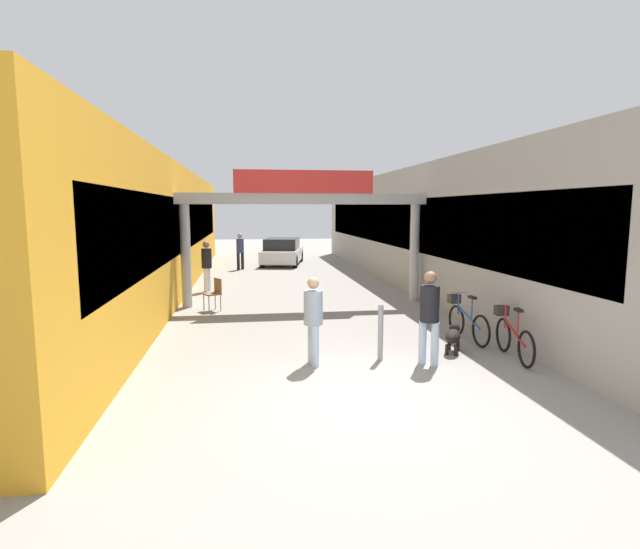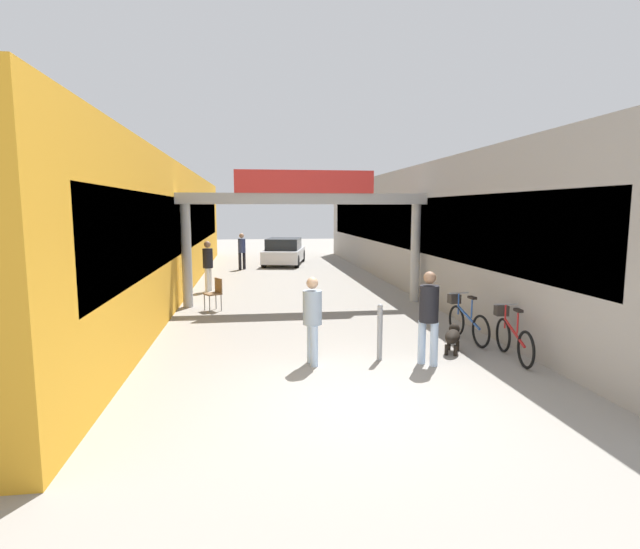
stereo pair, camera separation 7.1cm
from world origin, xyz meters
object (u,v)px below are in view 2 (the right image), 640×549
Objects in this scene: bicycle_red_nearest at (512,335)px; bicycle_blue_second at (466,320)px; pedestrian_carrying_crate at (208,263)px; pedestrian_elderly_walking at (242,249)px; bollard_post_metal at (380,332)px; pedestrian_with_dog at (429,312)px; cafe_chair_wood_nearer at (215,291)px; dog_on_leash at (453,336)px; parked_car_white at (284,252)px; pedestrian_companion at (312,315)px.

bicycle_blue_second is at bearing 102.58° from bicycle_red_nearest.
pedestrian_carrying_crate is at bearing 129.35° from bicycle_blue_second.
pedestrian_elderly_walking is 15.63m from bicycle_red_nearest.
bollard_post_metal is (2.75, -14.50, -0.42)m from pedestrian_elderly_walking.
bicycle_red_nearest is (1.69, 0.18, -0.53)m from pedestrian_with_dog.
bollard_post_metal reaches higher than cafe_chair_wood_nearer.
bicycle_blue_second is at bearing -35.54° from cafe_chair_wood_nearer.
pedestrian_with_dog is 2.29× the size of dog_on_leash.
pedestrian_carrying_crate is at bearing 117.41° from pedestrian_with_dog.
pedestrian_with_dog reaches higher than pedestrian_elderly_walking.
pedestrian_with_dog is 1.21m from dog_on_leash.
pedestrian_elderly_walking is at bearing -137.65° from parked_car_white.
bicycle_blue_second is at bearing -69.77° from pedestrian_elderly_walking.
bicycle_blue_second is (4.93, -13.37, -0.52)m from pedestrian_elderly_walking.
pedestrian_elderly_walking is at bearing 110.23° from bicycle_blue_second.
bicycle_red_nearest is at bearing 6.18° from pedestrian_with_dog.
pedestrian_companion is at bearing -68.28° from cafe_chair_wood_nearer.
bicycle_red_nearest is at bearing -54.01° from pedestrian_carrying_crate.
bollard_post_metal is 16.41m from parked_car_white.
bicycle_blue_second is at bearing -50.65° from pedestrian_carrying_crate.
bollard_post_metal is at bearing 175.06° from bicycle_red_nearest.
pedestrian_companion is 5.57m from cafe_chair_wood_nearer.
pedestrian_companion is at bearing -160.16° from bicycle_blue_second.
parked_car_white reaches higher than bicycle_blue_second.
bollard_post_metal is (-1.54, -0.29, 0.21)m from dog_on_leash.
pedestrian_elderly_walking is at bearing 80.43° from pedestrian_carrying_crate.
bicycle_blue_second is (3.44, 1.24, -0.46)m from pedestrian_companion.
dog_on_leash is at bearing -44.46° from cafe_chair_wood_nearer.
pedestrian_companion reaches higher than bicycle_red_nearest.
bicycle_blue_second reaches higher than cafe_chair_wood_nearer.
pedestrian_elderly_walking reaches higher than pedestrian_companion.
pedestrian_companion is 14.68m from pedestrian_elderly_walking.
dog_on_leash is at bearing 42.35° from pedestrian_with_dog.
pedestrian_carrying_crate reaches higher than bollard_post_metal.
bicycle_red_nearest is at bearing -28.48° from dog_on_leash.
parked_car_white is at bearing 94.97° from pedestrian_with_dog.
bicycle_red_nearest is 7.84m from cafe_chair_wood_nearer.
cafe_chair_wood_nearer is (-4.10, 5.46, -0.43)m from pedestrian_with_dog.
parked_car_white is (0.58, 16.50, -0.25)m from pedestrian_companion.
pedestrian_with_dog is 0.40× the size of parked_car_white.
pedestrian_companion is at bearing 178.31° from bicycle_red_nearest.
parked_car_white is (3.10, 7.99, -0.34)m from pedestrian_carrying_crate.
pedestrian_with_dog reaches higher than cafe_chair_wood_nearer.
bicycle_red_nearest is 1.00× the size of bicycle_blue_second.
cafe_chair_wood_nearer is at bearing 137.69° from bicycle_red_nearest.
bicycle_red_nearest is 0.40× the size of parked_car_white.
pedestrian_carrying_crate reaches higher than cafe_chair_wood_nearer.
cafe_chair_wood_nearer is (-3.32, 5.06, 0.00)m from bollard_post_metal.
pedestrian_companion is 2.15× the size of dog_on_leash.
pedestrian_with_dog is 1.90× the size of cafe_chair_wood_nearer.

